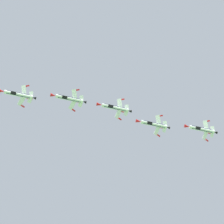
{
  "coord_description": "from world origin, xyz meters",
  "views": [
    {
      "loc": [
        -4.26,
        -0.51,
        1.87
      ],
      "look_at": [
        -13.19,
        112.86,
        150.13
      ],
      "focal_mm": 68.14,
      "sensor_mm": 36.0,
      "label": 1
    }
  ],
  "objects_px": {
    "fighter_jet_left_wing": "(69,99)",
    "fighter_jet_right_outer": "(201,129)",
    "fighter_jet_right_wing": "(114,108)",
    "fighter_jet_left_outer": "(153,124)",
    "fighter_jet_lead": "(18,95)"
  },
  "relations": [
    {
      "from": "fighter_jet_lead",
      "to": "fighter_jet_left_wing",
      "type": "height_order",
      "value": "fighter_jet_left_wing"
    },
    {
      "from": "fighter_jet_right_outer",
      "to": "fighter_jet_lead",
      "type": "bearing_deg",
      "value": 89.4
    },
    {
      "from": "fighter_jet_lead",
      "to": "fighter_jet_right_wing",
      "type": "xyz_separation_m",
      "value": [
        40.49,
        11.07,
        1.1
      ]
    },
    {
      "from": "fighter_jet_left_wing",
      "to": "fighter_jet_left_outer",
      "type": "bearing_deg",
      "value": -86.15
    },
    {
      "from": "fighter_jet_right_wing",
      "to": "fighter_jet_left_outer",
      "type": "relative_size",
      "value": 1.0
    },
    {
      "from": "fighter_jet_right_wing",
      "to": "fighter_jet_left_outer",
      "type": "height_order",
      "value": "fighter_jet_right_wing"
    },
    {
      "from": "fighter_jet_left_outer",
      "to": "fighter_jet_right_wing",
      "type": "bearing_deg",
      "value": 100.39
    },
    {
      "from": "fighter_jet_left_outer",
      "to": "fighter_jet_right_outer",
      "type": "height_order",
      "value": "fighter_jet_right_outer"
    },
    {
      "from": "fighter_jet_left_outer",
      "to": "fighter_jet_lead",
      "type": "bearing_deg",
      "value": 90.57
    },
    {
      "from": "fighter_jet_left_wing",
      "to": "fighter_jet_right_wing",
      "type": "bearing_deg",
      "value": -92.32
    },
    {
      "from": "fighter_jet_right_outer",
      "to": "fighter_jet_right_wing",
      "type": "bearing_deg",
      "value": 92.75
    },
    {
      "from": "fighter_jet_lead",
      "to": "fighter_jet_left_wing",
      "type": "distance_m",
      "value": 21.69
    },
    {
      "from": "fighter_jet_lead",
      "to": "fighter_jet_right_outer",
      "type": "bearing_deg",
      "value": -90.6
    },
    {
      "from": "fighter_jet_lead",
      "to": "fighter_jet_right_wing",
      "type": "bearing_deg",
      "value": -93.92
    },
    {
      "from": "fighter_jet_left_wing",
      "to": "fighter_jet_right_outer",
      "type": "bearing_deg",
      "value": -88.91
    }
  ]
}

